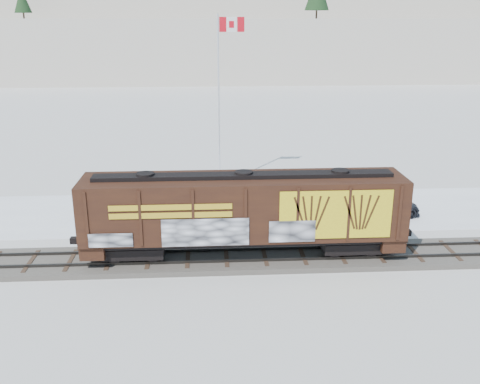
{
  "coord_description": "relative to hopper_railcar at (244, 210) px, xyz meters",
  "views": [
    {
      "loc": [
        -0.81,
        -25.44,
        12.11
      ],
      "look_at": [
        0.89,
        3.0,
        2.81
      ],
      "focal_mm": 40.0,
      "sensor_mm": 36.0,
      "label": 1
    }
  ],
  "objects": [
    {
      "name": "rail_track",
      "position": [
        -0.9,
        0.01,
        -2.69
      ],
      "size": [
        50.0,
        3.4,
        0.43
      ],
      "color": "#59544C",
      "rests_on": "ground"
    },
    {
      "name": "car_white",
      "position": [
        3.07,
        7.79,
        -2.08
      ],
      "size": [
        4.44,
        1.57,
        1.46
      ],
      "primitive_type": "imported",
      "rotation": [
        0.0,
        0.0,
        1.57
      ],
      "color": "silver",
      "rests_on": "parking_strip"
    },
    {
      "name": "ground",
      "position": [
        -0.9,
        0.01,
        -2.84
      ],
      "size": [
        500.0,
        500.0,
        0.0
      ],
      "primitive_type": "plane",
      "color": "white",
      "rests_on": "ground"
    },
    {
      "name": "hopper_railcar",
      "position": [
        0.0,
        0.0,
        0.0
      ],
      "size": [
        16.21,
        3.06,
        4.33
      ],
      "color": "black",
      "rests_on": "rail_track"
    },
    {
      "name": "flagpole",
      "position": [
        -0.82,
        13.24,
        1.81
      ],
      "size": [
        2.3,
        0.9,
        12.39
      ],
      "color": "silver",
      "rests_on": "ground"
    },
    {
      "name": "car_dark",
      "position": [
        9.22,
        5.87,
        -2.09
      ],
      "size": [
        5.26,
        3.12,
        1.43
      ],
      "primitive_type": "imported",
      "rotation": [
        0.0,
        0.0,
        1.81
      ],
      "color": "#22242A",
      "rests_on": "parking_strip"
    },
    {
      "name": "parking_strip",
      "position": [
        -0.9,
        7.51,
        -2.82
      ],
      "size": [
        40.0,
        8.0,
        0.03
      ],
      "primitive_type": "cube",
      "color": "white",
      "rests_on": "ground"
    },
    {
      "name": "hillside",
      "position": [
        -0.95,
        139.8,
        11.54
      ],
      "size": [
        360.0,
        110.0,
        93.0
      ],
      "color": "white",
      "rests_on": "ground"
    },
    {
      "name": "car_silver",
      "position": [
        -7.82,
        7.51,
        -2.03
      ],
      "size": [
        4.6,
        1.92,
        1.56
      ],
      "primitive_type": "imported",
      "rotation": [
        0.0,
        0.0,
        1.59
      ],
      "color": "silver",
      "rests_on": "parking_strip"
    }
  ]
}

